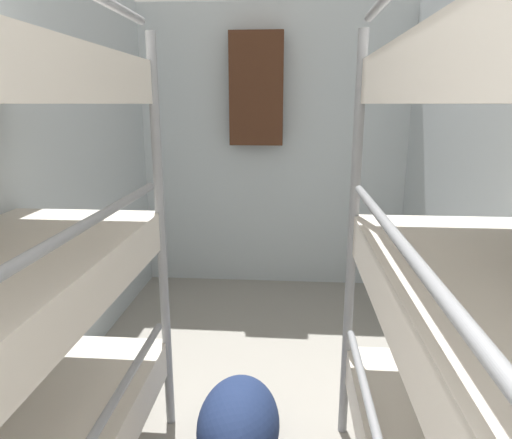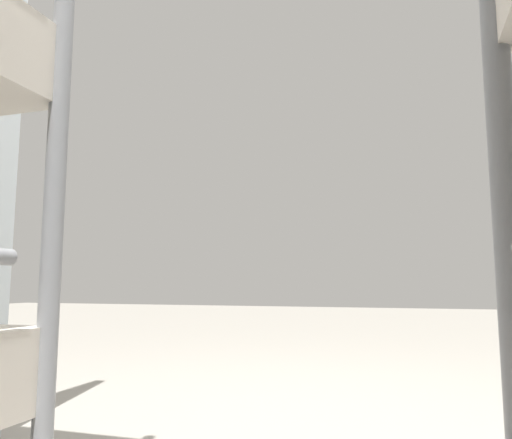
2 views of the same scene
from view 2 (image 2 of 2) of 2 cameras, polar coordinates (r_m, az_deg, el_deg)
The scene contains 0 objects.
Camera 2 is at (-0.29, 1.46, 0.55)m, focal length 35.00 mm.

